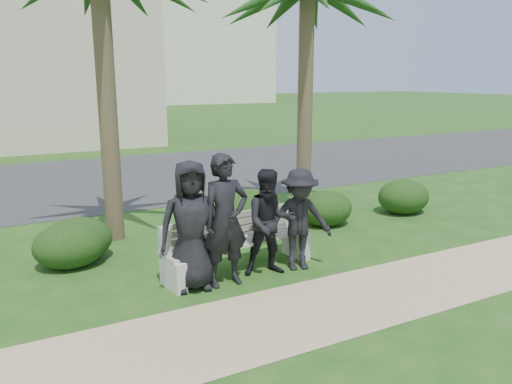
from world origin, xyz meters
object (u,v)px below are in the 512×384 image
man_a (191,226)px  man_c (270,222)px  man_b (226,220)px  park_bench (238,247)px  man_d (299,220)px

man_a → man_c: 1.21m
man_b → park_bench: bearing=43.5°
park_bench → man_c: 0.64m
park_bench → man_d: bearing=-31.0°
park_bench → man_b: size_ratio=1.30×
park_bench → man_a: bearing=-169.7°
man_a → man_b: 0.48m
park_bench → man_a: 1.03m
park_bench → man_b: man_b is taller
man_b → man_c: (0.73, 0.05, -0.14)m
park_bench → man_d: man_d is taller
park_bench → man_c: (0.36, -0.33, 0.42)m
man_b → man_d: man_b is taller
man_b → man_c: man_b is taller
man_c → man_d: man_c is taller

